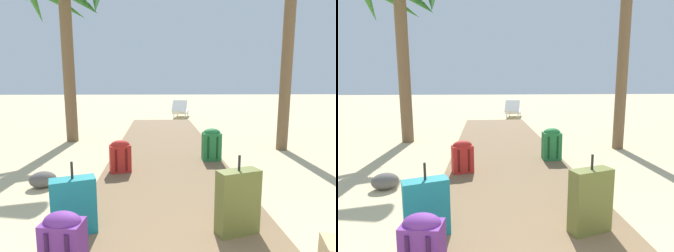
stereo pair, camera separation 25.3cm
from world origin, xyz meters
The scene contains 11 objects.
ground_plane centered at (0.00, 4.09, 0.00)m, with size 60.00×60.00×0.00m, color #CCB789.
boardwalk centered at (0.00, 5.11, 0.04)m, with size 2.14×10.22×0.08m, color brown.
backpack_green centered at (0.85, 4.46, 0.40)m, with size 0.34×0.27×0.60m.
backpack_purple centered at (-0.90, 1.34, 0.34)m, with size 0.33×0.25×0.49m.
suitcase_teal centered at (-0.98, 1.91, 0.36)m, with size 0.46×0.32×0.72m.
suitcase_olive centered at (0.60, 1.85, 0.40)m, with size 0.44×0.29×0.78m.
backpack_red centered at (-0.77, 3.80, 0.36)m, with size 0.37×0.29×0.53m.
palm_tree_far_left centered at (-2.40, 6.63, 3.21)m, with size 2.05×2.22×4.19m.
lounge_chair centered at (0.85, 11.42, 0.33)m, with size 0.90×1.64×0.78m.
rock_right_far centered at (1.35, 6.86, 0.11)m, with size 0.34×0.25×0.22m, color slate.
rock_left_mid centered at (-1.86, 3.36, 0.12)m, with size 0.38×0.28×0.24m, color #5B5651.
Camera 2 is at (-0.42, -0.67, 1.54)m, focal length 30.14 mm.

